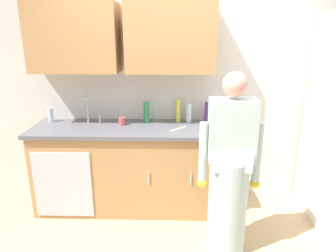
{
  "coord_description": "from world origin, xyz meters",
  "views": [
    {
      "loc": [
        0.01,
        -2.45,
        1.93
      ],
      "look_at": [
        -0.07,
        0.55,
        1.0
      ],
      "focal_mm": 33.32,
      "sensor_mm": 36.0,
      "label": 1
    }
  ],
  "objects_px": {
    "knife_on_counter": "(178,129)",
    "bottle_cleaner_spray": "(208,112)",
    "bottle_water_short": "(178,111)",
    "bottle_soap": "(146,112)",
    "cup_by_sink": "(122,121)",
    "sink": "(88,128)",
    "sponge": "(206,127)",
    "bottle_dish_liquid": "(189,113)",
    "bottle_water_tall": "(51,115)",
    "person_at_sink": "(229,180)"
  },
  "relations": [
    {
      "from": "knife_on_counter",
      "to": "bottle_cleaner_spray",
      "type": "bearing_deg",
      "value": -6.2
    },
    {
      "from": "bottle_water_short",
      "to": "bottle_soap",
      "type": "height_order",
      "value": "bottle_water_short"
    },
    {
      "from": "cup_by_sink",
      "to": "sink",
      "type": "bearing_deg",
      "value": -169.0
    },
    {
      "from": "bottle_water_short",
      "to": "sponge",
      "type": "height_order",
      "value": "bottle_water_short"
    },
    {
      "from": "bottle_dish_liquid",
      "to": "bottle_soap",
      "type": "relative_size",
      "value": 0.95
    },
    {
      "from": "bottle_water_tall",
      "to": "sponge",
      "type": "bearing_deg",
      "value": -6.24
    },
    {
      "from": "sink",
      "to": "sponge",
      "type": "relative_size",
      "value": 4.55
    },
    {
      "from": "bottle_water_tall",
      "to": "bottle_cleaner_spray",
      "type": "distance_m",
      "value": 1.75
    },
    {
      "from": "sink",
      "to": "bottle_soap",
      "type": "relative_size",
      "value": 2.17
    },
    {
      "from": "bottle_water_short",
      "to": "bottle_dish_liquid",
      "type": "xyz_separation_m",
      "value": [
        0.12,
        -0.03,
        -0.02
      ]
    },
    {
      "from": "bottle_water_tall",
      "to": "sponge",
      "type": "height_order",
      "value": "bottle_water_tall"
    },
    {
      "from": "bottle_soap",
      "to": "bottle_cleaner_spray",
      "type": "relative_size",
      "value": 1.04
    },
    {
      "from": "bottle_dish_liquid",
      "to": "bottle_cleaner_spray",
      "type": "height_order",
      "value": "bottle_cleaner_spray"
    },
    {
      "from": "sink",
      "to": "bottle_water_short",
      "type": "distance_m",
      "value": 0.99
    },
    {
      "from": "bottle_water_short",
      "to": "bottle_soap",
      "type": "relative_size",
      "value": 1.08
    },
    {
      "from": "bottle_water_short",
      "to": "bottle_cleaner_spray",
      "type": "relative_size",
      "value": 1.12
    },
    {
      "from": "sink",
      "to": "bottle_dish_liquid",
      "type": "height_order",
      "value": "sink"
    },
    {
      "from": "bottle_soap",
      "to": "cup_by_sink",
      "type": "relative_size",
      "value": 2.81
    },
    {
      "from": "bottle_cleaner_spray",
      "to": "bottle_soap",
      "type": "bearing_deg",
      "value": -176.65
    },
    {
      "from": "bottle_water_tall",
      "to": "knife_on_counter",
      "type": "bearing_deg",
      "value": -9.1
    },
    {
      "from": "bottle_water_short",
      "to": "knife_on_counter",
      "type": "bearing_deg",
      "value": -89.74
    },
    {
      "from": "sink",
      "to": "cup_by_sink",
      "type": "bearing_deg",
      "value": 11.0
    },
    {
      "from": "cup_by_sink",
      "to": "knife_on_counter",
      "type": "relative_size",
      "value": 0.34
    },
    {
      "from": "bottle_water_tall",
      "to": "cup_by_sink",
      "type": "distance_m",
      "value": 0.82
    },
    {
      "from": "bottle_water_tall",
      "to": "cup_by_sink",
      "type": "height_order",
      "value": "bottle_water_tall"
    },
    {
      "from": "sink",
      "to": "bottle_cleaner_spray",
      "type": "relative_size",
      "value": 2.25
    },
    {
      "from": "bottle_dish_liquid",
      "to": "cup_by_sink",
      "type": "height_order",
      "value": "bottle_dish_liquid"
    },
    {
      "from": "person_at_sink",
      "to": "bottle_dish_liquid",
      "type": "xyz_separation_m",
      "value": [
        -0.32,
        0.9,
        0.36
      ]
    },
    {
      "from": "bottle_soap",
      "to": "cup_by_sink",
      "type": "distance_m",
      "value": 0.29
    },
    {
      "from": "sink",
      "to": "bottle_soap",
      "type": "distance_m",
      "value": 0.65
    },
    {
      "from": "bottle_soap",
      "to": "sponge",
      "type": "bearing_deg",
      "value": -17.61
    },
    {
      "from": "person_at_sink",
      "to": "knife_on_counter",
      "type": "xyz_separation_m",
      "value": [
        -0.44,
        0.65,
        0.25
      ]
    },
    {
      "from": "bottle_water_short",
      "to": "sponge",
      "type": "relative_size",
      "value": 2.27
    },
    {
      "from": "sink",
      "to": "bottle_water_tall",
      "type": "distance_m",
      "value": 0.5
    },
    {
      "from": "bottle_water_tall",
      "to": "bottle_cleaner_spray",
      "type": "height_order",
      "value": "bottle_cleaner_spray"
    },
    {
      "from": "person_at_sink",
      "to": "knife_on_counter",
      "type": "height_order",
      "value": "person_at_sink"
    },
    {
      "from": "bottle_water_tall",
      "to": "knife_on_counter",
      "type": "height_order",
      "value": "bottle_water_tall"
    },
    {
      "from": "bottle_water_tall",
      "to": "sponge",
      "type": "relative_size",
      "value": 1.48
    },
    {
      "from": "bottle_water_short",
      "to": "bottle_cleaner_spray",
      "type": "bearing_deg",
      "value": 0.33
    },
    {
      "from": "person_at_sink",
      "to": "bottle_dish_liquid",
      "type": "height_order",
      "value": "person_at_sink"
    },
    {
      "from": "bottle_dish_liquid",
      "to": "sponge",
      "type": "distance_m",
      "value": 0.29
    },
    {
      "from": "sink",
      "to": "cup_by_sink",
      "type": "xyz_separation_m",
      "value": [
        0.35,
        0.07,
        0.06
      ]
    },
    {
      "from": "person_at_sink",
      "to": "bottle_water_short",
      "type": "relative_size",
      "value": 6.49
    },
    {
      "from": "cup_by_sink",
      "to": "person_at_sink",
      "type": "bearing_deg",
      "value": -36.89
    },
    {
      "from": "person_at_sink",
      "to": "cup_by_sink",
      "type": "distance_m",
      "value": 1.34
    },
    {
      "from": "sink",
      "to": "bottle_water_short",
      "type": "height_order",
      "value": "sink"
    },
    {
      "from": "bottle_water_short",
      "to": "bottle_water_tall",
      "type": "relative_size",
      "value": 1.53
    },
    {
      "from": "person_at_sink",
      "to": "knife_on_counter",
      "type": "bearing_deg",
      "value": 124.0
    },
    {
      "from": "person_at_sink",
      "to": "sponge",
      "type": "height_order",
      "value": "person_at_sink"
    },
    {
      "from": "bottle_water_short",
      "to": "bottle_soap",
      "type": "xyz_separation_m",
      "value": [
        -0.35,
        -0.04,
        -0.01
      ]
    }
  ]
}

